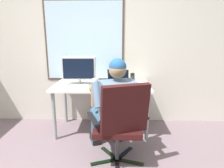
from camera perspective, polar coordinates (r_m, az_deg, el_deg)
The scene contains 8 objects.
wall_rear at distance 3.31m, azimuth -6.83°, elevation 12.33°, with size 5.07×0.08×2.73m.
desk at distance 2.96m, azimuth -2.96°, elevation -1.68°, with size 1.42×0.73×0.73m.
office_chair at distance 2.15m, azimuth 2.53°, elevation -10.51°, with size 0.69×0.63×0.98m.
person_seated at distance 2.35m, azimuth 0.54°, elevation -6.27°, with size 0.67×0.82×1.20m.
crt_monitor at distance 2.93m, azimuth -9.37°, elevation 4.42°, with size 0.48×0.24×0.42m.
laptop at distance 2.94m, azimuth 1.58°, elevation 0.94°, with size 0.35×0.34×0.22m.
wine_glass at distance 2.74m, azimuth -4.84°, elevation 0.70°, with size 0.09×0.09×0.14m.
desk_speaker at distance 3.08m, azimuth 5.88°, elevation 1.75°, with size 0.07×0.08×0.15m.
Camera 1 is at (0.47, -1.27, 1.42)m, focal length 31.77 mm.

